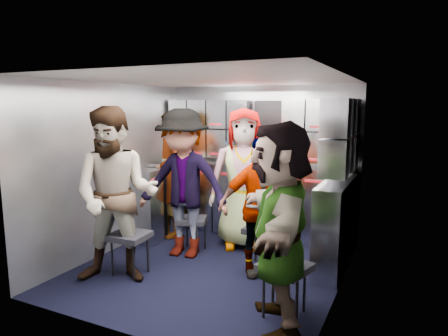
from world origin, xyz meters
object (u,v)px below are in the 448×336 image
at_px(attendant_standing, 170,174).
at_px(attendant_arc_e, 280,226).
at_px(jump_seat_mid_left, 191,222).
at_px(jump_seat_near_right, 285,270).
at_px(attendant_arc_a, 116,196).
at_px(attendant_arc_d, 259,207).
at_px(jump_seat_near_left, 129,238).
at_px(attendant_arc_c, 243,178).
at_px(jump_seat_mid_right, 264,231).
at_px(attendant_arc_b, 183,184).
at_px(jump_seat_center, 248,212).

height_order(attendant_standing, attendant_arc_e, attendant_standing).
height_order(jump_seat_mid_left, jump_seat_near_right, jump_seat_near_right).
relative_size(attendant_arc_a, attendant_arc_d, 1.21).
relative_size(jump_seat_near_left, attendant_arc_e, 0.27).
bearing_deg(attendant_arc_c, jump_seat_mid_right, -72.80).
bearing_deg(jump_seat_mid_left, jump_seat_near_right, -33.69).
bearing_deg(attendant_arc_a, attendant_standing, 77.90).
xyz_separation_m(attendant_arc_a, attendant_arc_c, (0.76, 1.54, -0.01)).
bearing_deg(jump_seat_near_right, jump_seat_near_left, 176.58).
height_order(attendant_arc_c, attendant_arc_e, attendant_arc_c).
bearing_deg(jump_seat_near_right, attendant_standing, 145.78).
xyz_separation_m(jump_seat_mid_left, attendant_arc_d, (1.01, -0.29, 0.38)).
height_order(jump_seat_near_right, attendant_arc_d, attendant_arc_d).
height_order(jump_seat_mid_left, attendant_arc_b, attendant_arc_b).
bearing_deg(jump_seat_mid_left, jump_seat_center, 49.90).
bearing_deg(attendant_arc_e, jump_seat_near_right, 155.57).
height_order(attendant_arc_d, attendant_arc_e, attendant_arc_e).
relative_size(attendant_standing, attendant_arc_c, 0.97).
xyz_separation_m(jump_seat_near_left, attendant_standing, (-0.33, 1.32, 0.47)).
relative_size(jump_seat_mid_left, attendant_standing, 0.26).
bearing_deg(jump_seat_mid_left, jump_seat_near_left, -104.52).
bearing_deg(attendant_arc_e, attendant_standing, -151.87).
height_order(jump_seat_center, attendant_arc_b, attendant_arc_b).
relative_size(jump_seat_mid_right, attendant_arc_d, 0.32).
xyz_separation_m(attendant_arc_b, attendant_arc_d, (1.01, -0.11, -0.15)).
bearing_deg(attendant_arc_b, attendant_arc_d, -11.92).
bearing_deg(attendant_arc_d, jump_seat_center, 83.85).
distance_m(jump_seat_near_left, jump_seat_mid_left, 0.95).
xyz_separation_m(attendant_arc_a, attendant_arc_d, (1.25, 0.81, -0.16)).
bearing_deg(attendant_arc_b, attendant_arc_a, -110.35).
height_order(attendant_standing, attendant_arc_a, attendant_arc_a).
xyz_separation_m(attendant_standing, attendant_arc_c, (1.09, 0.03, 0.02)).
distance_m(attendant_arc_c, attendant_arc_e, 1.93).
xyz_separation_m(jump_seat_center, attendant_arc_d, (0.49, -0.91, 0.35)).
bearing_deg(attendant_arc_d, attendant_standing, 121.78).
height_order(jump_seat_mid_left, attendant_standing, attendant_standing).
distance_m(jump_seat_near_left, attendant_arc_d, 1.44).
distance_m(jump_seat_mid_right, attendant_arc_b, 1.12).
relative_size(jump_seat_mid_left, jump_seat_mid_right, 0.96).
distance_m(jump_seat_near_left, attendant_arc_c, 1.63).
distance_m(attendant_arc_a, attendant_arc_c, 1.71).
distance_m(jump_seat_near_right, attendant_arc_b, 1.81).
bearing_deg(attendant_arc_c, attendant_arc_a, -140.91).
bearing_deg(attendant_arc_c, attendant_arc_d, -80.67).
bearing_deg(attendant_arc_a, jump_seat_mid_right, 13.93).
bearing_deg(jump_seat_mid_right, attendant_standing, 161.97).
xyz_separation_m(jump_seat_near_left, jump_seat_near_right, (1.77, -0.11, 0.01)).
bearing_deg(jump_seat_mid_right, attendant_arc_b, -175.92).
relative_size(jump_seat_center, attendant_arc_e, 0.27).
xyz_separation_m(jump_seat_near_left, attendant_arc_c, (0.76, 1.36, 0.49)).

